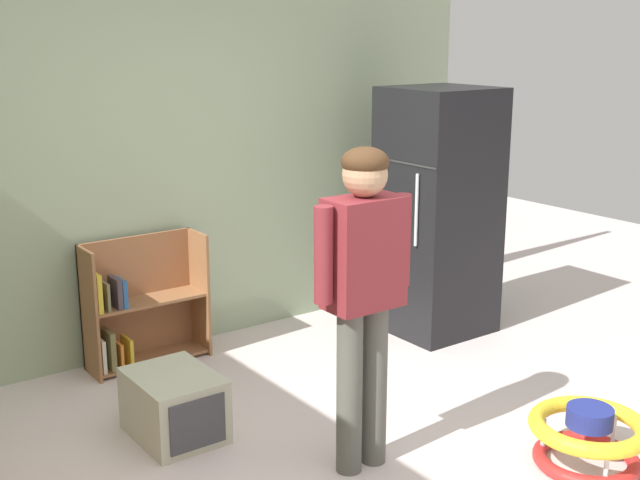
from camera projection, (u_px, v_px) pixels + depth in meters
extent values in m
cube|color=#9AAD8A|center=(163.00, 155.00, 5.52)|extent=(5.20, 0.06, 2.70)
cube|color=black|center=(438.00, 212.00, 5.95)|extent=(0.70, 0.68, 1.78)
cylinder|color=silver|center=(417.00, 210.00, 5.59)|extent=(0.02, 0.02, 0.50)
cube|color=#333333|center=(402.00, 163.00, 5.65)|extent=(0.01, 0.67, 0.01)
cube|color=#97643E|center=(89.00, 314.00, 5.20)|extent=(0.02, 0.28, 0.85)
cube|color=#97643E|center=(199.00, 292.00, 5.64)|extent=(0.02, 0.28, 0.85)
cube|color=#985F3C|center=(138.00, 297.00, 5.52)|extent=(0.80, 0.02, 0.85)
cube|color=#97643E|center=(150.00, 358.00, 5.52)|extent=(0.76, 0.24, 0.02)
cube|color=#97643E|center=(147.00, 301.00, 5.42)|extent=(0.76, 0.24, 0.02)
cube|color=beige|center=(100.00, 355.00, 5.27)|extent=(0.02, 0.17, 0.22)
cube|color=gold|center=(95.00, 292.00, 5.17)|extent=(0.03, 0.17, 0.25)
cube|color=olive|center=(109.00, 350.00, 5.30)|extent=(0.03, 0.17, 0.26)
cube|color=#70674A|center=(104.00, 296.00, 5.20)|extent=(0.02, 0.17, 0.18)
cube|color=orange|center=(118.00, 354.00, 5.34)|extent=(0.02, 0.17, 0.17)
cube|color=#493C43|center=(115.00, 292.00, 5.25)|extent=(0.03, 0.17, 0.20)
cube|color=gold|center=(127.00, 351.00, 5.38)|extent=(0.02, 0.17, 0.19)
cube|color=#2A5F9C|center=(121.00, 293.00, 5.27)|extent=(0.03, 0.17, 0.18)
cylinder|color=#585850|center=(349.00, 392.00, 4.08)|extent=(0.13, 0.13, 0.86)
cylinder|color=#585850|center=(374.00, 384.00, 4.17)|extent=(0.13, 0.13, 0.86)
cube|color=maroon|center=(364.00, 253.00, 3.95)|extent=(0.38, 0.22, 0.54)
cylinder|color=maroon|center=(323.00, 255.00, 3.80)|extent=(0.09, 0.09, 0.46)
cylinder|color=maroon|center=(402.00, 240.00, 4.08)|extent=(0.09, 0.09, 0.46)
sphere|color=tan|center=(365.00, 174.00, 3.85)|extent=(0.22, 0.22, 0.22)
ellipsoid|color=#452C18|center=(365.00, 162.00, 3.84)|extent=(0.23, 0.23, 0.14)
torus|color=red|center=(586.00, 459.00, 4.22)|extent=(0.54, 0.54, 0.07)
torus|color=yellow|center=(589.00, 426.00, 4.17)|extent=(0.60, 0.60, 0.08)
cylinder|color=navy|center=(590.00, 417.00, 4.16)|extent=(0.23, 0.23, 0.10)
cylinder|color=silver|center=(614.00, 431.00, 4.32)|extent=(0.02, 0.02, 0.18)
cylinder|color=silver|center=(543.00, 434.00, 4.28)|extent=(0.02, 0.02, 0.18)
cylinder|color=silver|center=(607.00, 465.00, 3.98)|extent=(0.02, 0.02, 0.18)
cube|color=beige|center=(174.00, 405.00, 4.49)|extent=(0.42, 0.54, 0.36)
cube|color=#424247|center=(198.00, 424.00, 4.28)|extent=(0.32, 0.01, 0.27)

